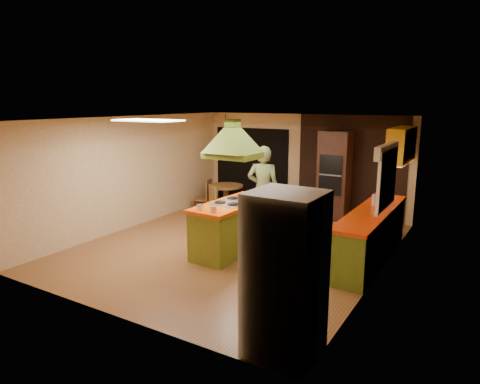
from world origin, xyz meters
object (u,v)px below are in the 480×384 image
Objects in this scene: refrigerator at (285,275)px; dining_table at (226,193)px; kitchen_island at (233,227)px; man at (263,190)px; canister_large at (385,193)px; wall_oven at (334,175)px.

dining_table is (-4.08, 5.12, -0.47)m from refrigerator.
kitchen_island is 1.39m from man.
dining_table is (-1.75, 1.24, -0.48)m from man.
kitchen_island is at bearing -138.69° from canister_large.
dining_table is (-2.67, -0.68, -0.60)m from wall_oven.
refrigerator is at bearing -51.49° from dining_table.
wall_oven is 9.92× the size of canister_large.
canister_large is (0.04, 4.60, 0.09)m from refrigerator.
wall_oven reaches higher than dining_table.
wall_oven reaches higher than man.
canister_large is (1.45, -1.20, -0.04)m from wall_oven.
man reaches higher than kitchen_island.
man is 2.13m from wall_oven.
wall_oven is at bearing 14.24° from dining_table.
man is at bearing -116.36° from wall_oven.
dining_table is (-1.80, 2.56, -0.02)m from kitchen_island.
wall_oven is at bearing -131.26° from man.
man is 4.53m from refrigerator.
canister_large is (2.37, 0.72, 0.08)m from man.
refrigerator is 5.97m from wall_oven.
man is 8.84× the size of canister_large.
kitchen_island is at bearing 76.48° from man.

